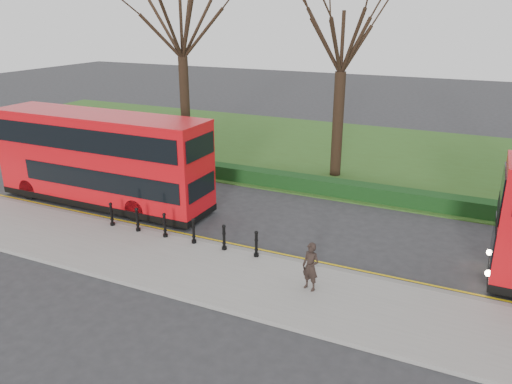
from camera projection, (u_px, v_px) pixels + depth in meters
The scene contains 12 objects.
ground at pixel (220, 235), 21.01m from camera, with size 120.00×120.00×0.00m, color #28282B.
pavement at pixel (181, 264), 18.43m from camera, with size 60.00×4.00×0.15m, color gray.
kerb at pixel (208, 243), 20.13m from camera, with size 60.00×0.25×0.16m, color slate.
grass_verge at pixel (328, 151), 33.77m from camera, with size 60.00×18.00×0.06m, color #30521B.
hedge at pixel (282, 180), 26.66m from camera, with size 60.00×0.90×0.80m, color black.
yellow_line_outer at pixel (212, 242), 20.41m from camera, with size 60.00×0.10×0.01m, color yellow.
yellow_line_inner at pixel (214, 240), 20.58m from camera, with size 60.00×0.10×0.01m, color yellow.
tree_left at pixel (181, 22), 29.89m from camera, with size 7.33×7.33×11.45m.
tree_mid at pixel (343, 35), 26.10m from camera, with size 6.82×6.82×10.66m.
bollard_row at pixel (179, 228), 20.09m from camera, with size 7.04×0.15×1.00m.
bus_lead at pixel (101, 160), 23.81m from camera, with size 11.11×2.55×4.42m.
pedestrian at pixel (311, 267), 16.38m from camera, with size 0.61×0.40×1.67m, color black.
Camera 1 is at (9.49, -16.69, 8.85)m, focal length 35.00 mm.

